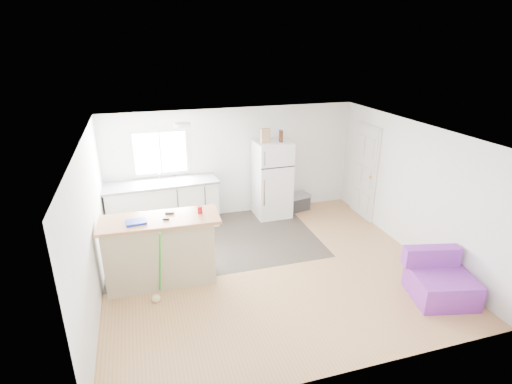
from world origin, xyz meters
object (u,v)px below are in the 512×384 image
bottle_left (281,136)px  bottle_right (281,136)px  purple_seat (440,281)px  cardboard_box (265,136)px  cooler (298,202)px  cleaner_jug (201,270)px  peninsula (160,250)px  refrigerator (272,179)px  blue_tray (136,222)px  mop (157,287)px  red_cup (200,210)px  kitchen_cabinets (163,205)px

bottle_left → bottle_right: (0.01, 0.08, 0.00)m
purple_seat → cardboard_box: (-1.67, 3.61, 1.59)m
cooler → bottle_left: (-0.53, -0.20, 1.64)m
cleaner_jug → cardboard_box: size_ratio=0.99×
cardboard_box → peninsula: bearing=-140.7°
peninsula → refrigerator: (2.58, 2.02, 0.28)m
blue_tray → bottle_right: bottle_right is taller
refrigerator → blue_tray: (-2.90, -2.09, 0.30)m
mop → cooler: bearing=22.4°
purple_seat → bottle_left: size_ratio=4.18×
bottle_left → blue_tray: bearing=-147.0°
peninsula → red_cup: bearing=3.0°
blue_tray → bottle_right: size_ratio=1.20×
bottle_right → bottle_left: bearing=-99.9°
cooler → purple_seat: bearing=-90.2°
cleaner_jug → mop: (-0.73, -0.45, 0.10)m
red_cup → kitchen_cabinets: bearing=103.3°
kitchen_cabinets → red_cup: bearing=-79.2°
refrigerator → cleaner_jug: refrigerator is taller
blue_tray → bottle_left: 3.70m
cleaner_jug → cardboard_box: (1.77, 2.01, 1.73)m
cooler → cardboard_box: 1.88m
peninsula → cleaner_jug: (0.62, -0.05, -0.45)m
kitchen_cabinets → purple_seat: kitchen_cabinets is taller
cleaner_jug → bottle_right: (2.12, 2.03, 1.70)m
cleaner_jug → bottle_left: (2.11, 1.96, 1.70)m
cooler → red_cup: (-2.60, -2.10, 1.00)m
purple_seat → mop: bearing=177.7°
cooler → blue_tray: bearing=-160.9°
cooler → cleaner_jug: (-2.64, -2.16, -0.06)m
red_cup → mop: bearing=-147.1°
mop → bottle_left: size_ratio=4.69×
purple_seat → blue_tray: (-4.38, 1.58, 0.89)m
mop → bottle_right: bottle_right is taller
red_cup → bottle_right: (2.08, 1.97, 0.63)m
refrigerator → bottle_left: 0.99m
bottle_right → peninsula: bearing=-144.2°
cooler → bottle_left: bottle_left is taller
kitchen_cabinets → refrigerator: (2.39, -0.02, 0.33)m
kitchen_cabinets → mop: kitchen_cabinets is taller
cooler → cardboard_box: (-0.87, -0.14, 1.66)m
purple_seat → refrigerator: bearing=125.1°
cardboard_box → cleaner_jug: bearing=-131.4°
peninsula → cleaner_jug: size_ratio=6.33×
refrigerator → cardboard_box: 1.02m
cardboard_box → bottle_right: bearing=2.9°
red_cup → bottle_right: bottle_right is taller
purple_seat → red_cup: size_ratio=8.70×
kitchen_cabinets → refrigerator: 2.41m
peninsula → cleaner_jug: bearing=-2.4°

